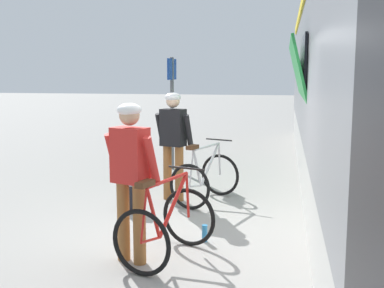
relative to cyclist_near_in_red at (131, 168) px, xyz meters
The scene contains 8 objects.
ground_plane 1.52m from the cyclist_near_in_red, 65.85° to the left, with size 80.00×80.00×0.00m, color gray.
cyclist_near_in_red is the anchor object (origin of this frame).
cyclist_far_in_dark 2.70m from the cyclist_near_in_red, 93.07° to the left, with size 0.66×0.42×1.76m.
bicycle_near_red 0.76m from the cyclist_near_in_red, 19.02° to the left, with size 1.00×1.23×0.99m.
bicycle_far_silver 2.76m from the cyclist_near_in_red, 81.52° to the left, with size 1.03×1.25×0.99m.
backpack_on_platform 2.18m from the cyclist_near_in_red, 106.94° to the left, with size 0.28×0.18×0.40m, color black.
water_bottle_near_the_bikes 1.41m from the cyclist_near_in_red, 48.98° to the left, with size 0.07×0.07×0.21m, color #338CCC.
platform_sign_post 5.34m from the cyclist_near_in_red, 98.17° to the left, with size 0.08×0.70×2.40m.
Camera 1 is at (1.18, -5.99, 2.08)m, focal length 45.90 mm.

